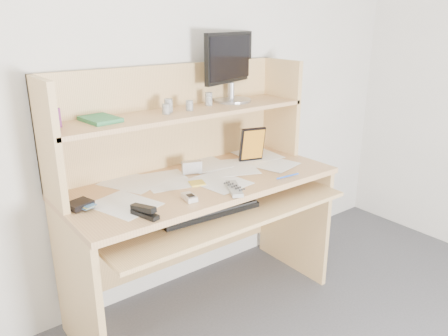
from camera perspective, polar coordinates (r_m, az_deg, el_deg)
back_wall at (r=2.36m, az=-7.60°, el=12.10°), size 3.60×0.04×2.50m
desk at (r=2.30m, az=-4.00°, el=-2.28°), size 1.40×0.70×1.30m
paper_clutter at (r=2.22m, az=-2.87°, el=-1.47°), size 1.32×0.54×0.01m
keyboard at (r=2.09m, az=-2.36°, el=-5.35°), size 0.51×0.22×0.03m
tv_remote at (r=2.06m, az=1.34°, el=-2.72°), size 0.13×0.19×0.02m
flip_phone at (r=1.97m, az=-4.57°, el=-3.72°), size 0.06×0.10×0.02m
stapler at (r=1.83m, az=-10.33°, el=-5.53°), size 0.07×0.14×0.04m
wallet at (r=1.98m, az=-18.36°, el=-4.54°), size 0.12×0.11×0.03m
sticky_note_pad at (r=2.16m, az=-3.53°, el=-2.00°), size 0.09×0.09×0.01m
digital_camera at (r=2.29m, az=-4.24°, el=0.12°), size 0.11×0.07×0.06m
game_case at (r=2.46m, az=3.70°, el=3.10°), size 0.14×0.06×0.20m
blue_pen at (r=2.26m, az=8.31°, el=-1.06°), size 0.14×0.02×0.01m
card_box at (r=2.01m, az=-21.38°, el=6.07°), size 0.06×0.02×0.08m
shelf_book at (r=2.08m, az=-15.86°, el=6.15°), size 0.16×0.20×0.02m
chip_stack_a at (r=2.24m, az=-4.54°, el=8.14°), size 0.04×0.04×0.05m
chip_stack_b at (r=2.21m, az=-7.26°, el=8.09°), size 0.05×0.05×0.07m
chip_stack_c at (r=2.17m, az=-7.57°, el=7.64°), size 0.05×0.05×0.05m
chip_stack_d at (r=2.37m, az=-2.02°, el=9.00°), size 0.05×0.05×0.07m
monitor at (r=2.49m, az=0.78°, el=13.30°), size 0.42×0.22×0.37m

